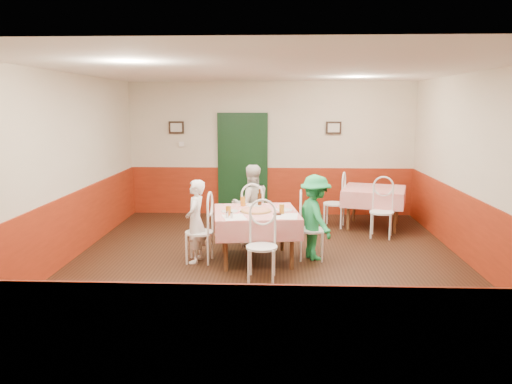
{
  "coord_description": "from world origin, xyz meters",
  "views": [
    {
      "loc": [
        0.14,
        -7.05,
        2.33
      ],
      "look_at": [
        -0.18,
        0.22,
        1.05
      ],
      "focal_mm": 35.0,
      "sensor_mm": 36.0,
      "label": 1
    }
  ],
  "objects_px": {
    "chair_left": "(199,233)",
    "chair_second_b": "(382,212)",
    "pizza": "(256,211)",
    "chair_near": "(262,247)",
    "diner_far": "(251,205)",
    "glass_b": "(282,209)",
    "beer_bottle": "(260,198)",
    "wallet": "(277,214)",
    "diner_right": "(315,217)",
    "main_table": "(256,236)",
    "glass_c": "(243,201)",
    "diner_left": "(196,221)",
    "chair_second_a": "(334,204)",
    "second_table": "(373,208)",
    "glass_a": "(228,211)",
    "chair_right": "(312,230)",
    "chair_far": "(251,219)"
  },
  "relations": [
    {
      "from": "chair_left",
      "to": "chair_second_b",
      "type": "xyz_separation_m",
      "value": [
        3.0,
        1.54,
        0.0
      ]
    },
    {
      "from": "pizza",
      "to": "chair_near",
      "type": "bearing_deg",
      "value": -81.89
    },
    {
      "from": "chair_left",
      "to": "diner_far",
      "type": "xyz_separation_m",
      "value": [
        0.72,
        1.0,
        0.22
      ]
    },
    {
      "from": "pizza",
      "to": "glass_b",
      "type": "relative_size",
      "value": 3.19
    },
    {
      "from": "chair_second_b",
      "to": "beer_bottle",
      "type": "distance_m",
      "value": 2.4
    },
    {
      "from": "chair_second_b",
      "to": "glass_b",
      "type": "distance_m",
      "value": 2.42
    },
    {
      "from": "diner_far",
      "to": "pizza",
      "type": "bearing_deg",
      "value": 79.84
    },
    {
      "from": "wallet",
      "to": "diner_right",
      "type": "bearing_deg",
      "value": 24.59
    },
    {
      "from": "main_table",
      "to": "glass_c",
      "type": "xyz_separation_m",
      "value": [
        -0.22,
        0.38,
        0.46
      ]
    },
    {
      "from": "pizza",
      "to": "diner_right",
      "type": "relative_size",
      "value": 0.34
    },
    {
      "from": "main_table",
      "to": "pizza",
      "type": "relative_size",
      "value": 2.75
    },
    {
      "from": "diner_far",
      "to": "diner_left",
      "type": "bearing_deg",
      "value": 35.24
    },
    {
      "from": "chair_second_a",
      "to": "diner_left",
      "type": "xyz_separation_m",
      "value": [
        -2.3,
        -2.3,
        0.17
      ]
    },
    {
      "from": "diner_right",
      "to": "pizza",
      "type": "bearing_deg",
      "value": 78.14
    },
    {
      "from": "chair_left",
      "to": "chair_near",
      "type": "height_order",
      "value": "same"
    },
    {
      "from": "diner_right",
      "to": "second_table",
      "type": "bearing_deg",
      "value": -53.59
    },
    {
      "from": "diner_far",
      "to": "second_table",
      "type": "bearing_deg",
      "value": -168.03
    },
    {
      "from": "glass_a",
      "to": "glass_b",
      "type": "relative_size",
      "value": 0.97
    },
    {
      "from": "diner_left",
      "to": "diner_right",
      "type": "distance_m",
      "value": 1.8
    },
    {
      "from": "chair_near",
      "to": "wallet",
      "type": "xyz_separation_m",
      "value": [
        0.2,
        0.6,
        0.32
      ]
    },
    {
      "from": "main_table",
      "to": "chair_left",
      "type": "distance_m",
      "value": 0.85
    },
    {
      "from": "second_table",
      "to": "chair_second_b",
      "type": "height_order",
      "value": "chair_second_b"
    },
    {
      "from": "second_table",
      "to": "pizza",
      "type": "xyz_separation_m",
      "value": [
        -2.16,
        -2.21,
        0.4
      ]
    },
    {
      "from": "diner_left",
      "to": "wallet",
      "type": "bearing_deg",
      "value": 90.16
    },
    {
      "from": "chair_left",
      "to": "beer_bottle",
      "type": "bearing_deg",
      "value": 123.41
    },
    {
      "from": "second_table",
      "to": "glass_b",
      "type": "xyz_separation_m",
      "value": [
        -1.78,
        -2.34,
        0.45
      ]
    },
    {
      "from": "glass_a",
      "to": "diner_right",
      "type": "xyz_separation_m",
      "value": [
        1.27,
        0.43,
        -0.18
      ]
    },
    {
      "from": "second_table",
      "to": "glass_a",
      "type": "height_order",
      "value": "glass_a"
    },
    {
      "from": "chair_near",
      "to": "chair_second_b",
      "type": "xyz_separation_m",
      "value": [
        2.05,
        2.27,
        0.0
      ]
    },
    {
      "from": "glass_b",
      "to": "diner_left",
      "type": "xyz_separation_m",
      "value": [
        -1.27,
        0.05,
        -0.21
      ]
    },
    {
      "from": "diner_left",
      "to": "diner_far",
      "type": "xyz_separation_m",
      "value": [
        0.77,
        1.01,
        0.05
      ]
    },
    {
      "from": "diner_left",
      "to": "diner_right",
      "type": "relative_size",
      "value": 0.96
    },
    {
      "from": "chair_second_a",
      "to": "wallet",
      "type": "relative_size",
      "value": 8.18
    },
    {
      "from": "glass_c",
      "to": "chair_second_a",
      "type": "bearing_deg",
      "value": 47.78
    },
    {
      "from": "glass_b",
      "to": "diner_right",
      "type": "relative_size",
      "value": 0.11
    },
    {
      "from": "chair_left",
      "to": "glass_c",
      "type": "distance_m",
      "value": 0.88
    },
    {
      "from": "chair_right",
      "to": "wallet",
      "type": "relative_size",
      "value": 8.18
    },
    {
      "from": "chair_left",
      "to": "wallet",
      "type": "relative_size",
      "value": 8.18
    },
    {
      "from": "beer_bottle",
      "to": "chair_second_b",
      "type": "bearing_deg",
      "value": 25.86
    },
    {
      "from": "chair_left",
      "to": "chair_second_b",
      "type": "distance_m",
      "value": 3.38
    },
    {
      "from": "second_table",
      "to": "diner_far",
      "type": "distance_m",
      "value": 2.64
    },
    {
      "from": "second_table",
      "to": "glass_c",
      "type": "relative_size",
      "value": 7.89
    },
    {
      "from": "chair_near",
      "to": "chair_second_a",
      "type": "bearing_deg",
      "value": 68.89
    },
    {
      "from": "main_table",
      "to": "second_table",
      "type": "distance_m",
      "value": 3.07
    },
    {
      "from": "chair_second_a",
      "to": "diner_right",
      "type": "xyz_separation_m",
      "value": [
        -0.52,
        -2.06,
        0.2
      ]
    },
    {
      "from": "chair_far",
      "to": "glass_a",
      "type": "bearing_deg",
      "value": 69.14
    },
    {
      "from": "pizza",
      "to": "diner_right",
      "type": "xyz_separation_m",
      "value": [
        0.89,
        0.16,
        -0.13
      ]
    },
    {
      "from": "glass_a",
      "to": "diner_far",
      "type": "bearing_deg",
      "value": 77.64
    },
    {
      "from": "glass_a",
      "to": "chair_right",
      "type": "bearing_deg",
      "value": 19.04
    },
    {
      "from": "diner_left",
      "to": "chair_second_a",
      "type": "bearing_deg",
      "value": 140.91
    }
  ]
}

